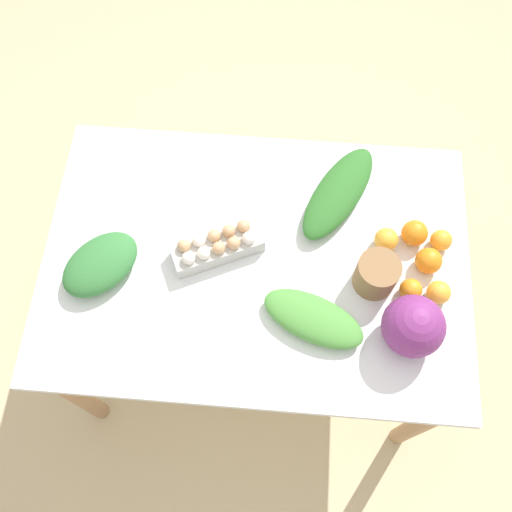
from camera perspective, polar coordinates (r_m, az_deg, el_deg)
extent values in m
plane|color=#C6B289|center=(2.49, 0.00, -7.40)|extent=(8.00, 8.00, 0.00)
cube|color=silver|center=(1.78, 0.00, -0.46)|extent=(1.32, 0.91, 0.03)
cylinder|color=tan|center=(2.36, 15.52, 3.49)|extent=(0.06, 0.06, 0.74)
cylinder|color=tan|center=(2.39, -13.77, 5.59)|extent=(0.06, 0.06, 0.74)
cylinder|color=tan|center=(2.11, 16.18, -15.77)|extent=(0.06, 0.06, 0.74)
cylinder|color=tan|center=(2.14, -17.57, -13.06)|extent=(0.06, 0.06, 0.74)
sphere|color=#7A2D75|center=(1.66, 15.44, -6.79)|extent=(0.18, 0.18, 0.18)
cube|color=#B7B7B2|center=(1.75, -3.90, 0.84)|extent=(0.29, 0.21, 0.06)
sphere|color=tan|center=(1.74, -1.25, 3.02)|extent=(0.04, 0.04, 0.04)
sphere|color=tan|center=(1.73, -2.73, 2.53)|extent=(0.04, 0.04, 0.04)
sphere|color=tan|center=(1.73, -4.22, 2.03)|extent=(0.04, 0.04, 0.04)
sphere|color=white|center=(1.72, -5.71, 1.53)|extent=(0.04, 0.04, 0.04)
sphere|color=tan|center=(1.72, -7.21, 1.03)|extent=(0.04, 0.04, 0.04)
sphere|color=white|center=(1.72, -0.75, 1.80)|extent=(0.04, 0.04, 0.04)
sphere|color=tan|center=(1.71, -2.24, 1.30)|extent=(0.04, 0.04, 0.04)
sphere|color=tan|center=(1.71, -3.75, 0.79)|extent=(0.04, 0.04, 0.04)
sphere|color=white|center=(1.70, -5.26, 0.29)|extent=(0.04, 0.04, 0.04)
sphere|color=white|center=(1.70, -6.77, -0.22)|extent=(0.04, 0.04, 0.04)
cylinder|color=olive|center=(1.72, 11.95, -1.79)|extent=(0.13, 0.13, 0.12)
ellipsoid|color=#337538|center=(1.78, -15.31, -0.80)|extent=(0.29, 0.30, 0.08)
ellipsoid|color=#2D6B28|center=(1.85, 8.24, 6.27)|extent=(0.30, 0.41, 0.07)
ellipsoid|color=#4C933D|center=(1.67, 5.74, -6.24)|extent=(0.34, 0.24, 0.06)
sphere|color=orange|center=(1.83, 15.57, 2.23)|extent=(0.08, 0.08, 0.08)
sphere|color=orange|center=(1.80, 16.87, -0.47)|extent=(0.08, 0.08, 0.08)
sphere|color=orange|center=(1.85, 18.02, 1.51)|extent=(0.07, 0.07, 0.07)
sphere|color=#F9A833|center=(1.77, 17.80, -3.49)|extent=(0.07, 0.07, 0.07)
sphere|color=orange|center=(1.75, 15.22, -3.26)|extent=(0.07, 0.07, 0.07)
sphere|color=#F9A833|center=(1.80, 12.89, 1.62)|extent=(0.07, 0.07, 0.07)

